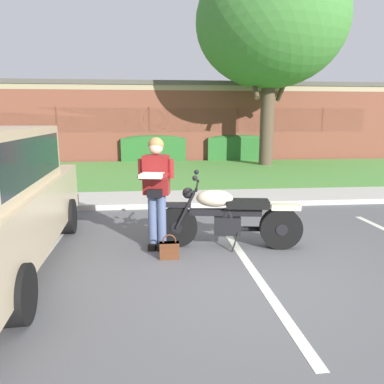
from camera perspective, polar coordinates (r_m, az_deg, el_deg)
ground_plane at (r=4.95m, az=7.50°, el=-12.14°), size 140.00×140.00×0.00m
curb_strip at (r=8.25m, az=2.00°, el=-1.95°), size 60.00×0.20×0.12m
concrete_walk at (r=9.08m, az=1.30°, el=-0.84°), size 60.00×1.50×0.08m
grass_lawn at (r=13.36m, az=-0.93°, el=3.08°), size 60.00×7.23×0.06m
stall_stripe_0 at (r=5.28m, az=-23.91°, el=-11.46°), size 0.21×4.40×0.01m
stall_stripe_1 at (r=5.16m, az=8.81°, el=-11.10°), size 0.21×4.40×0.01m
motorcycle at (r=5.63m, az=6.68°, el=-3.98°), size 2.24×0.82×1.18m
rider_person at (r=5.42m, az=-5.64°, el=1.15°), size 0.53×0.63×1.70m
handbag at (r=5.26m, az=-3.58°, el=-8.88°), size 0.28×0.13×0.36m
shade_tree at (r=16.14m, az=12.28°, el=24.47°), size 5.97×5.97×8.24m
hedge_left at (r=17.14m, az=-6.04°, el=6.95°), size 2.94×0.90×1.24m
hedge_center_left at (r=17.55m, az=6.97°, el=7.04°), size 2.84×0.90×1.24m
brick_building at (r=22.14m, az=-6.49°, el=11.01°), size 24.37×10.54×3.66m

